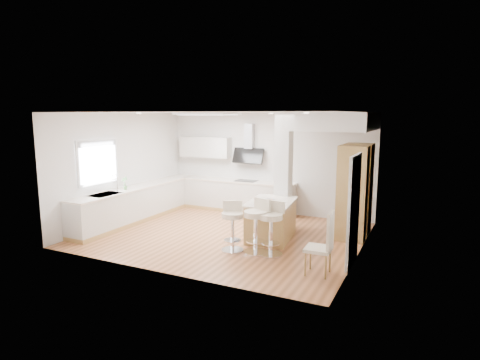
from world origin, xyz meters
The scene contains 18 objects.
ground centered at (0.00, 0.00, 0.00)m, with size 6.00×6.00×0.00m, color #B06C41.
ceiling centered at (0.00, 0.00, 0.00)m, with size 6.00×5.00×0.02m, color white.
wall_back centered at (0.00, 2.50, 1.40)m, with size 6.00×0.04×2.80m, color silver.
wall_left centered at (-3.00, 0.00, 1.40)m, with size 0.04×5.00×2.80m, color silver.
wall_right centered at (3.00, 0.00, 1.40)m, with size 0.04×5.00×2.80m, color silver.
skylight centered at (-0.79, 0.60, 2.77)m, with size 4.10×2.10×0.06m.
window_left centered at (-2.96, -0.90, 1.69)m, with size 0.06×1.28×1.07m.
doorway_right centered at (2.97, -0.60, 1.00)m, with size 0.05×1.00×2.10m.
counter_left centered at (-2.70, 0.23, 0.46)m, with size 0.63×4.50×1.35m.
counter_back centered at (-0.91, 2.22, 0.70)m, with size 3.62×0.63×2.50m.
pillar centered at (1.05, 0.95, 1.40)m, with size 0.35×0.35×2.80m.
soffit centered at (2.10, 1.40, 2.60)m, with size 1.78×2.20×0.40m.
oven_column centered at (2.68, 1.23, 1.05)m, with size 0.63×1.21×2.10m.
peninsula centered at (1.05, 0.18, 0.44)m, with size 1.10×1.52×0.93m.
bar_stool_a centered at (0.64, -0.92, 0.57)m, with size 0.61×0.61×1.02m.
bar_stool_b centered at (1.13, -0.83, 0.62)m, with size 0.65×0.65×1.10m.
bar_stool_c centered at (1.44, -0.80, 0.60)m, with size 0.52×0.52×1.07m.
dining_chair centered at (2.63, -1.37, 0.60)m, with size 0.45×0.45×1.13m.
Camera 1 is at (4.20, -7.95, 2.76)m, focal length 30.00 mm.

